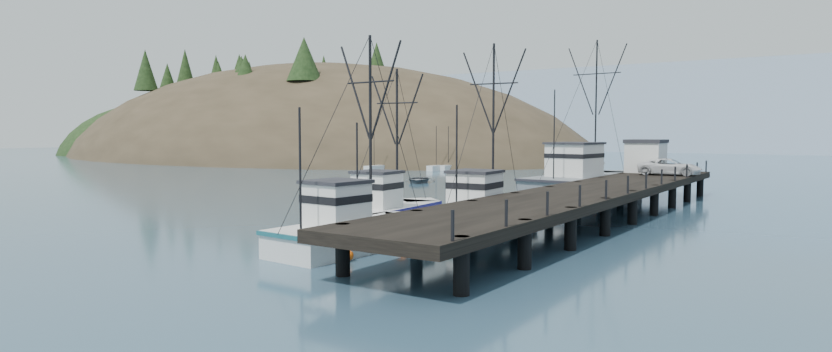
% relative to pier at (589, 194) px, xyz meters
% --- Properties ---
extents(ground, '(400.00, 400.00, 0.00)m').
position_rel_pier_xyz_m(ground, '(-14.00, -16.00, -1.69)').
color(ground, '#2C4B62').
rests_on(ground, ground).
extents(pier, '(6.00, 44.00, 2.00)m').
position_rel_pier_xyz_m(pier, '(0.00, 0.00, 0.00)').
color(pier, black).
rests_on(pier, ground).
extents(headland, '(134.80, 78.00, 51.00)m').
position_rel_pier_xyz_m(headland, '(-88.95, 62.61, -6.24)').
color(headland, '#382D1E').
rests_on(headland, ground).
extents(distant_ridge, '(360.00, 40.00, 26.00)m').
position_rel_pier_xyz_m(distant_ridge, '(-4.00, 154.00, -1.69)').
color(distant_ridge, '#9EB2C6').
rests_on(distant_ridge, ground).
extents(distant_ridge_far, '(180.00, 25.00, 18.00)m').
position_rel_pier_xyz_m(distant_ridge_far, '(-54.00, 169.00, -1.69)').
color(distant_ridge_far, silver).
rests_on(distant_ridge_far, ground).
extents(moored_sailboats, '(25.56, 14.27, 6.35)m').
position_rel_pier_xyz_m(moored_sailboats, '(-44.29, 38.58, -1.36)').
color(moored_sailboats, white).
rests_on(moored_sailboats, ground).
extents(trawler_near, '(3.83, 10.07, 10.35)m').
position_rel_pier_xyz_m(trawler_near, '(-5.81, -15.19, -0.87)').
color(trawler_near, white).
rests_on(trawler_near, ground).
extents(trawler_mid, '(3.71, 9.27, 9.44)m').
position_rel_pier_xyz_m(trawler_mid, '(-8.72, -8.75, -0.87)').
color(trawler_mid, white).
rests_on(trawler_mid, ground).
extents(trawler_far, '(3.98, 10.69, 11.00)m').
position_rel_pier_xyz_m(trawler_far, '(-4.41, -5.13, -0.87)').
color(trawler_far, white).
rests_on(trawler_far, ground).
extents(work_vessel, '(6.23, 16.41, 13.56)m').
position_rel_pier_xyz_m(work_vessel, '(-5.27, 14.34, -0.46)').
color(work_vessel, slate).
rests_on(work_vessel, ground).
extents(pier_shed, '(3.00, 3.20, 2.80)m').
position_rel_pier_xyz_m(pier_shed, '(-1.40, 18.00, 1.73)').
color(pier_shed, silver).
rests_on(pier_shed, pier).
extents(pickup_truck, '(4.96, 2.62, 1.33)m').
position_rel_pier_xyz_m(pickup_truck, '(1.16, 15.32, 0.97)').
color(pickup_truck, silver).
rests_on(pickup_truck, pier).
extents(motorboat, '(5.21, 5.80, 0.99)m').
position_rel_pier_xyz_m(motorboat, '(-25.35, 18.92, -1.69)').
color(motorboat, '#4E5357').
rests_on(motorboat, ground).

